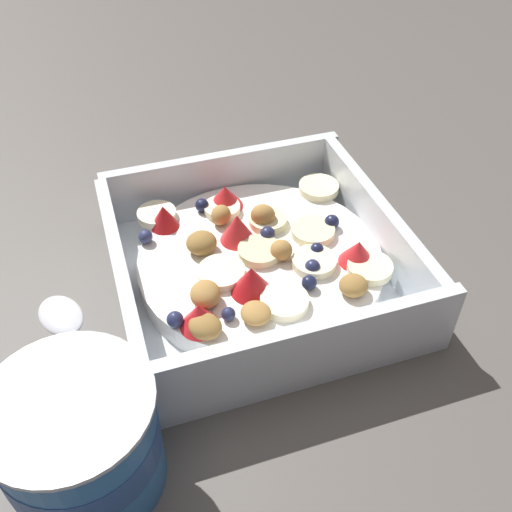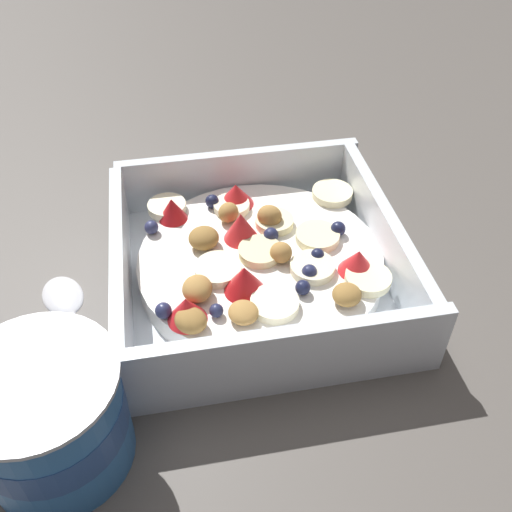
{
  "view_description": "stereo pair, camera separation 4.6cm",
  "coord_description": "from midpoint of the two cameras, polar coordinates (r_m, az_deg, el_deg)",
  "views": [
    {
      "loc": [
        0.11,
        0.31,
        0.34
      ],
      "look_at": [
        0.0,
        -0.01,
        0.03
      ],
      "focal_mm": 40.52,
      "sensor_mm": 36.0,
      "label": 1
    },
    {
      "loc": [
        0.07,
        0.32,
        0.34
      ],
      "look_at": [
        0.0,
        -0.01,
        0.03
      ],
      "focal_mm": 40.52,
      "sensor_mm": 36.0,
      "label": 2
    }
  ],
  "objects": [
    {
      "name": "ground_plane",
      "position": [
        0.48,
        3.49,
        -3.74
      ],
      "size": [
        2.4,
        2.4,
        0.0
      ],
      "primitive_type": "plane",
      "color": "#56514C"
    },
    {
      "name": "fruit_bowl",
      "position": [
        0.47,
        2.79,
        -0.92
      ],
      "size": [
        0.22,
        0.22,
        0.06
      ],
      "color": "white",
      "rests_on": "ground"
    },
    {
      "name": "spoon",
      "position": [
        0.47,
        -15.11,
        -5.63
      ],
      "size": [
        0.08,
        0.17,
        0.01
      ],
      "color": "silver",
      "rests_on": "ground"
    },
    {
      "name": "yogurt_cup",
      "position": [
        0.37,
        -16.34,
        -15.25
      ],
      "size": [
        0.1,
        0.1,
        0.08
      ],
      "color": "#3370B7",
      "rests_on": "ground"
    }
  ]
}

